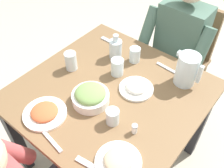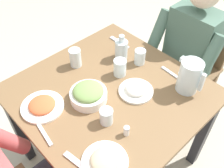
{
  "view_description": "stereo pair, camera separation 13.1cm",
  "coord_description": "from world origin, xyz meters",
  "px_view_note": "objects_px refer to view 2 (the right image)",
  "views": [
    {
      "loc": [
        0.63,
        -0.76,
        1.8
      ],
      "look_at": [
        -0.01,
        0.02,
        0.78
      ],
      "focal_mm": 41.57,
      "sensor_mm": 36.0,
      "label": 1
    },
    {
      "loc": [
        0.72,
        -0.67,
        1.8
      ],
      "look_at": [
        -0.01,
        0.02,
        0.78
      ],
      "focal_mm": 41.57,
      "sensor_mm": 36.0,
      "label": 2
    }
  ],
  "objects_px": {
    "plate_rice_curry": "(42,106)",
    "plate_yoghurt": "(136,90)",
    "plate_beans": "(105,161)",
    "salad_bowl": "(88,94)",
    "water_glass_by_pitcher": "(120,68)",
    "dining_table": "(110,104)",
    "diner_far": "(182,57)",
    "salt_shaker": "(126,131)",
    "chair_far": "(194,60)",
    "water_pitcher": "(189,76)",
    "oil_carafe": "(121,50)",
    "water_glass_far_right": "(140,57)",
    "water_glass_near_left": "(106,116)",
    "water_glass_near_right": "(75,58)"
  },
  "relations": [
    {
      "from": "plate_rice_curry",
      "to": "plate_yoghurt",
      "type": "distance_m",
      "value": 0.51
    },
    {
      "from": "plate_beans",
      "to": "plate_yoghurt",
      "type": "bearing_deg",
      "value": 115.48
    },
    {
      "from": "salad_bowl",
      "to": "plate_yoghurt",
      "type": "xyz_separation_m",
      "value": [
        0.14,
        0.22,
        -0.02
      ]
    },
    {
      "from": "water_glass_by_pitcher",
      "to": "plate_rice_curry",
      "type": "bearing_deg",
      "value": -101.46
    },
    {
      "from": "dining_table",
      "to": "water_glass_by_pitcher",
      "type": "bearing_deg",
      "value": 114.22
    },
    {
      "from": "plate_rice_curry",
      "to": "plate_yoghurt",
      "type": "xyz_separation_m",
      "value": [
        0.26,
        0.44,
        0.0
      ]
    },
    {
      "from": "diner_far",
      "to": "salt_shaker",
      "type": "xyz_separation_m",
      "value": [
        0.21,
        -0.77,
        0.11
      ]
    },
    {
      "from": "chair_far",
      "to": "salad_bowl",
      "type": "relative_size",
      "value": 4.48
    },
    {
      "from": "water_pitcher",
      "to": "oil_carafe",
      "type": "distance_m",
      "value": 0.46
    },
    {
      "from": "plate_beans",
      "to": "oil_carafe",
      "type": "height_order",
      "value": "oil_carafe"
    },
    {
      "from": "plate_beans",
      "to": "salad_bowl",
      "type": "bearing_deg",
      "value": 150.7
    },
    {
      "from": "diner_far",
      "to": "oil_carafe",
      "type": "xyz_separation_m",
      "value": [
        -0.21,
        -0.38,
        0.14
      ]
    },
    {
      "from": "chair_far",
      "to": "plate_rice_curry",
      "type": "xyz_separation_m",
      "value": [
        -0.2,
        -1.18,
        0.25
      ]
    },
    {
      "from": "chair_far",
      "to": "water_glass_by_pitcher",
      "type": "bearing_deg",
      "value": -98.72
    },
    {
      "from": "water_glass_far_right",
      "to": "salt_shaker",
      "type": "distance_m",
      "value": 0.54
    },
    {
      "from": "salt_shaker",
      "to": "plate_yoghurt",
      "type": "bearing_deg",
      "value": 123.54
    },
    {
      "from": "salt_shaker",
      "to": "plate_rice_curry",
      "type": "bearing_deg",
      "value": -154.27
    },
    {
      "from": "plate_yoghurt",
      "to": "water_glass_far_right",
      "type": "relative_size",
      "value": 2.03
    },
    {
      "from": "plate_yoghurt",
      "to": "water_glass_near_left",
      "type": "bearing_deg",
      "value": -81.76
    },
    {
      "from": "oil_carafe",
      "to": "water_glass_near_left",
      "type": "bearing_deg",
      "value": -53.04
    },
    {
      "from": "water_glass_by_pitcher",
      "to": "water_glass_near_right",
      "type": "xyz_separation_m",
      "value": [
        -0.24,
        -0.14,
        0.01
      ]
    },
    {
      "from": "dining_table",
      "to": "plate_yoghurt",
      "type": "height_order",
      "value": "plate_yoghurt"
    },
    {
      "from": "water_glass_near_left",
      "to": "water_glass_far_right",
      "type": "bearing_deg",
      "value": 112.85
    },
    {
      "from": "water_glass_near_left",
      "to": "oil_carafe",
      "type": "relative_size",
      "value": 0.52
    },
    {
      "from": "water_pitcher",
      "to": "water_glass_near_left",
      "type": "distance_m",
      "value": 0.5
    },
    {
      "from": "water_pitcher",
      "to": "plate_rice_curry",
      "type": "relative_size",
      "value": 0.84
    },
    {
      "from": "chair_far",
      "to": "plate_beans",
      "type": "bearing_deg",
      "value": -77.61
    },
    {
      "from": "plate_rice_curry",
      "to": "water_glass_by_pitcher",
      "type": "distance_m",
      "value": 0.49
    },
    {
      "from": "water_glass_far_right",
      "to": "oil_carafe",
      "type": "height_order",
      "value": "oil_carafe"
    },
    {
      "from": "water_pitcher",
      "to": "plate_beans",
      "type": "height_order",
      "value": "water_pitcher"
    },
    {
      "from": "plate_yoghurt",
      "to": "oil_carafe",
      "type": "bearing_deg",
      "value": 150.47
    },
    {
      "from": "diner_far",
      "to": "water_glass_by_pitcher",
      "type": "bearing_deg",
      "value": -102.22
    },
    {
      "from": "water_pitcher",
      "to": "plate_beans",
      "type": "distance_m",
      "value": 0.64
    },
    {
      "from": "water_glass_by_pitcher",
      "to": "water_glass_near_left",
      "type": "distance_m",
      "value": 0.35
    },
    {
      "from": "dining_table",
      "to": "plate_yoghurt",
      "type": "xyz_separation_m",
      "value": [
        0.1,
        0.1,
        0.13
      ]
    },
    {
      "from": "salt_shaker",
      "to": "diner_far",
      "type": "bearing_deg",
      "value": 105.5
    },
    {
      "from": "diner_far",
      "to": "water_glass_near_left",
      "type": "distance_m",
      "value": 0.8
    },
    {
      "from": "diner_far",
      "to": "dining_table",
      "type": "bearing_deg",
      "value": -94.18
    },
    {
      "from": "salad_bowl",
      "to": "water_glass_by_pitcher",
      "type": "relative_size",
      "value": 1.92
    },
    {
      "from": "water_glass_far_right",
      "to": "plate_beans",
      "type": "bearing_deg",
      "value": -60.12
    },
    {
      "from": "salad_bowl",
      "to": "water_glass_near_left",
      "type": "distance_m",
      "value": 0.18
    },
    {
      "from": "dining_table",
      "to": "plate_yoghurt",
      "type": "distance_m",
      "value": 0.19
    },
    {
      "from": "plate_rice_curry",
      "to": "oil_carafe",
      "type": "relative_size",
      "value": 1.37
    },
    {
      "from": "water_pitcher",
      "to": "salt_shaker",
      "type": "relative_size",
      "value": 3.52
    },
    {
      "from": "water_pitcher",
      "to": "water_glass_near_right",
      "type": "relative_size",
      "value": 1.66
    },
    {
      "from": "dining_table",
      "to": "oil_carafe",
      "type": "distance_m",
      "value": 0.35
    },
    {
      "from": "water_glass_near_left",
      "to": "salt_shaker",
      "type": "distance_m",
      "value": 0.12
    },
    {
      "from": "chair_far",
      "to": "water_glass_near_left",
      "type": "xyz_separation_m",
      "value": [
        0.09,
        -0.99,
        0.28
      ]
    },
    {
      "from": "salad_bowl",
      "to": "salt_shaker",
      "type": "bearing_deg",
      "value": -2.55
    },
    {
      "from": "salad_bowl",
      "to": "plate_yoghurt",
      "type": "distance_m",
      "value": 0.26
    }
  ]
}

